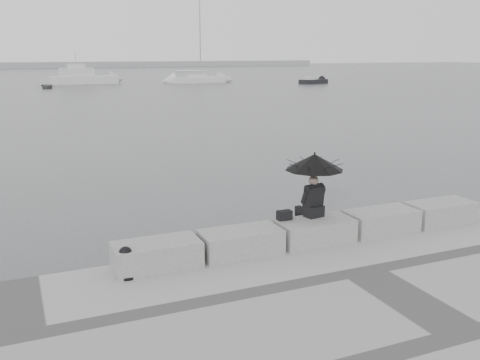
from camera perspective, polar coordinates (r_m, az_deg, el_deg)
name	(u,v)px	position (r m, az deg, el deg)	size (l,w,h in m)	color
ground	(303,257)	(11.99, 6.76, -8.19)	(360.00, 360.00, 0.00)	#424447
stone_block_far_left	(157,255)	(10.12, -8.88, -7.90)	(1.60, 0.80, 0.50)	slate
stone_block_left	(241,242)	(10.63, 0.07, -6.66)	(1.60, 0.80, 0.50)	slate
stone_block_centre	(315,231)	(11.37, 8.00, -5.43)	(1.60, 0.80, 0.50)	slate
stone_block_right	(381,221)	(12.31, 14.80, -4.28)	(1.60, 0.80, 0.50)	slate
stone_block_far_right	(440,212)	(13.39, 20.56, -3.26)	(1.60, 0.80, 0.50)	slate
seated_person	(314,170)	(11.27, 7.94, 1.11)	(1.24, 1.24, 1.39)	black
bag	(284,215)	(11.20, 4.76, -3.77)	(0.31, 0.17, 0.20)	black
mooring_bollard	(126,265)	(9.78, -12.06, -8.84)	(0.37, 0.37, 0.58)	black
sailboat_right	(198,79)	(79.98, -4.55, 10.67)	(7.98, 2.74, 12.90)	silver
motor_cruiser	(84,78)	(80.11, -16.33, 10.45)	(9.28, 2.84, 4.50)	silver
small_motorboat	(313,81)	(78.42, 7.84, 10.38)	(4.69, 2.74, 1.10)	black
dinghy	(47,86)	(71.84, -19.90, 9.41)	(3.26, 1.38, 0.55)	gray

